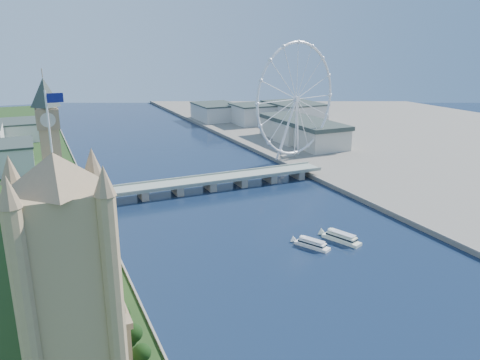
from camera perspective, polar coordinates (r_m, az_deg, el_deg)
victoria_tower at (r=147.30m, az=-20.03°, el=-13.94°), size 28.16×28.16×112.00m
parliament_range at (r=266.52m, az=-19.97°, el=-8.47°), size 24.00×200.00×70.00m
big_ben at (r=356.55m, az=-22.29°, el=5.62°), size 20.02×20.02×110.00m
westminster_bridge at (r=416.12m, az=-3.73°, el=-0.24°), size 220.00×22.00×9.50m
london_eye at (r=504.17m, az=6.88°, el=9.71°), size 113.60×39.12×124.30m
county_hall at (r=606.72m, az=7.48°, el=4.38°), size 54.00×144.00×35.00m
city_skyline at (r=667.11m, az=-8.56°, el=6.93°), size 505.00×280.00×32.00m
tour_boat_near at (r=306.20m, az=8.77°, el=-8.09°), size 18.05×26.63×5.82m
tour_boat_far at (r=318.13m, az=12.25°, el=-7.31°), size 17.49×30.58×6.58m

